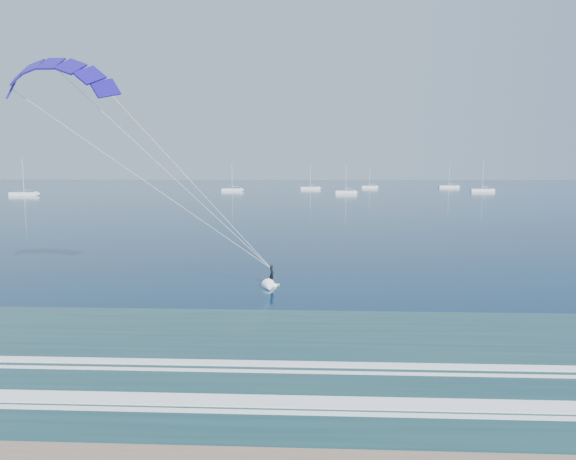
% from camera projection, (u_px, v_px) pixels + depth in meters
% --- Properties ---
extents(kitesurfer_rig, '(20.14, 8.75, 17.79)m').
position_uv_depth(kitesurfer_rig, '(170.00, 174.00, 37.35)').
color(kitesurfer_rig, '#A3F31C').
rests_on(kitesurfer_rig, ground).
extents(sailboat_0, '(10.10, 2.40, 13.54)m').
position_uv_depth(sailboat_0, '(24.00, 194.00, 182.93)').
color(sailboat_0, silver).
rests_on(sailboat_0, ground).
extents(sailboat_1, '(8.87, 2.40, 12.16)m').
position_uv_depth(sailboat_1, '(232.00, 190.00, 219.83)').
color(sailboat_1, silver).
rests_on(sailboat_1, ground).
extents(sailboat_2, '(8.88, 2.40, 11.95)m').
position_uv_depth(sailboat_2, '(310.00, 188.00, 239.61)').
color(sailboat_2, silver).
rests_on(sailboat_2, ground).
extents(sailboat_3, '(7.96, 2.40, 11.15)m').
position_uv_depth(sailboat_3, '(346.00, 192.00, 197.15)').
color(sailboat_3, silver).
rests_on(sailboat_3, ground).
extents(sailboat_4, '(9.91, 2.40, 13.31)m').
position_uv_depth(sailboat_4, '(449.00, 187.00, 259.76)').
color(sailboat_4, silver).
rests_on(sailboat_4, ground).
extents(sailboat_5, '(9.57, 2.40, 12.94)m').
position_uv_depth(sailboat_5, '(482.00, 190.00, 215.00)').
color(sailboat_5, silver).
rests_on(sailboat_5, ground).
extents(sailboat_8, '(7.79, 2.40, 10.07)m').
position_uv_depth(sailboat_8, '(370.00, 187.00, 255.57)').
color(sailboat_8, silver).
rests_on(sailboat_8, ground).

